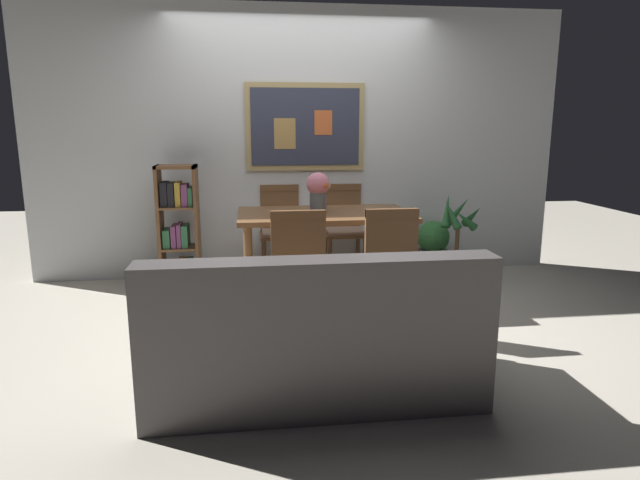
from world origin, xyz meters
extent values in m
plane|color=beige|center=(0.00, 0.00, 0.00)|extent=(12.00, 12.00, 0.00)
cube|color=silver|center=(0.00, 1.33, 1.30)|extent=(5.20, 0.10, 2.60)
cube|color=tan|center=(0.05, 1.26, 1.47)|extent=(1.15, 0.02, 0.83)
cube|color=#33384C|center=(0.05, 1.25, 1.47)|extent=(1.05, 0.01, 0.73)
cube|color=tan|center=(-0.15, 1.24, 1.40)|extent=(0.21, 0.00, 0.29)
cube|color=#D86633|center=(0.22, 1.24, 1.51)|extent=(0.17, 0.00, 0.23)
cube|color=brown|center=(0.12, 0.45, 0.74)|extent=(1.46, 0.85, 0.04)
cylinder|color=brown|center=(-0.53, 0.10, 0.36)|extent=(0.07, 0.07, 0.72)
cylinder|color=brown|center=(0.77, 0.10, 0.36)|extent=(0.07, 0.07, 0.72)
cylinder|color=brown|center=(-0.53, 0.79, 0.36)|extent=(0.07, 0.07, 0.72)
cylinder|color=brown|center=(0.77, 0.79, 0.36)|extent=(0.07, 0.07, 0.72)
cube|color=brown|center=(0.49, -0.22, 0.44)|extent=(0.40, 0.40, 0.03)
cube|color=#997A66|center=(0.49, -0.22, 0.47)|extent=(0.36, 0.36, 0.03)
cylinder|color=brown|center=(0.32, -0.39, 0.21)|extent=(0.04, 0.04, 0.42)
cylinder|color=brown|center=(0.66, -0.39, 0.21)|extent=(0.04, 0.04, 0.42)
cylinder|color=brown|center=(0.32, -0.05, 0.21)|extent=(0.04, 0.04, 0.42)
cylinder|color=brown|center=(0.66, -0.05, 0.21)|extent=(0.04, 0.04, 0.42)
cube|color=brown|center=(0.49, -0.40, 0.68)|extent=(0.38, 0.04, 0.46)
cube|color=brown|center=(0.49, -0.40, 0.88)|extent=(0.38, 0.05, 0.06)
cube|color=brown|center=(-0.17, -0.22, 0.44)|extent=(0.40, 0.40, 0.03)
cube|color=#997A66|center=(-0.17, -0.22, 0.47)|extent=(0.36, 0.36, 0.03)
cylinder|color=brown|center=(-0.34, -0.39, 0.21)|extent=(0.04, 0.04, 0.42)
cylinder|color=brown|center=(0.00, -0.39, 0.21)|extent=(0.04, 0.04, 0.42)
cylinder|color=brown|center=(-0.34, -0.05, 0.21)|extent=(0.04, 0.04, 0.42)
cylinder|color=brown|center=(0.00, -0.05, 0.21)|extent=(0.04, 0.04, 0.42)
cube|color=brown|center=(-0.17, -0.40, 0.68)|extent=(0.38, 0.04, 0.46)
cube|color=brown|center=(-0.17, -0.40, 0.88)|extent=(0.38, 0.05, 0.06)
cube|color=brown|center=(-0.21, 1.10, 0.44)|extent=(0.40, 0.40, 0.03)
cube|color=#997A66|center=(-0.21, 1.10, 0.47)|extent=(0.36, 0.36, 0.03)
cylinder|color=brown|center=(-0.04, 1.27, 0.21)|extent=(0.04, 0.04, 0.42)
cylinder|color=brown|center=(-0.38, 1.27, 0.21)|extent=(0.04, 0.04, 0.42)
cylinder|color=brown|center=(-0.04, 0.93, 0.21)|extent=(0.04, 0.04, 0.42)
cylinder|color=brown|center=(-0.38, 0.93, 0.21)|extent=(0.04, 0.04, 0.42)
cube|color=brown|center=(-0.21, 1.28, 0.68)|extent=(0.38, 0.04, 0.46)
cube|color=brown|center=(-0.21, 1.28, 0.88)|extent=(0.38, 0.05, 0.06)
cube|color=brown|center=(0.42, 1.10, 0.44)|extent=(0.40, 0.40, 0.03)
cube|color=#997A66|center=(0.42, 1.10, 0.47)|extent=(0.36, 0.36, 0.03)
cylinder|color=brown|center=(0.59, 1.27, 0.21)|extent=(0.04, 0.04, 0.42)
cylinder|color=brown|center=(0.25, 1.27, 0.21)|extent=(0.04, 0.04, 0.42)
cylinder|color=brown|center=(0.59, 0.93, 0.21)|extent=(0.04, 0.04, 0.42)
cylinder|color=brown|center=(0.25, 0.93, 0.21)|extent=(0.04, 0.04, 0.42)
cube|color=brown|center=(0.42, 1.28, 0.68)|extent=(0.38, 0.04, 0.46)
cube|color=brown|center=(0.42, 1.28, 0.88)|extent=(0.38, 0.05, 0.06)
cube|color=#514C4C|center=(-0.17, -1.19, 0.20)|extent=(1.80, 0.84, 0.40)
cube|color=#514C4C|center=(-0.17, -1.51, 0.62)|extent=(1.80, 0.20, 0.44)
cube|color=#514C4C|center=(-0.98, -1.19, 0.51)|extent=(0.18, 0.80, 0.22)
cube|color=#514C4C|center=(0.64, -1.19, 0.51)|extent=(0.18, 0.80, 0.22)
cube|color=#8C6B4C|center=(-0.62, -1.37, 0.56)|extent=(0.32, 0.16, 0.33)
cube|color=#B78C33|center=(-0.17, -1.37, 0.56)|extent=(0.32, 0.16, 0.33)
cube|color=brown|center=(-1.32, 0.94, 0.57)|extent=(0.03, 0.28, 1.13)
cube|color=brown|center=(-0.99, 0.94, 0.57)|extent=(0.03, 0.28, 1.13)
cube|color=brown|center=(-1.15, 0.94, 0.01)|extent=(0.36, 0.28, 0.03)
cube|color=brown|center=(-1.15, 0.94, 1.12)|extent=(0.36, 0.28, 0.03)
cube|color=brown|center=(-1.15, 0.94, 0.38)|extent=(0.30, 0.28, 0.02)
cube|color=brown|center=(-1.15, 0.94, 0.76)|extent=(0.30, 0.28, 0.02)
cube|color=#7F3F72|center=(-1.27, 0.94, 0.12)|extent=(0.05, 0.22, 0.18)
cube|color=black|center=(-1.21, 0.94, 0.13)|extent=(0.05, 0.22, 0.21)
cube|color=gold|center=(-1.15, 0.94, 0.15)|extent=(0.06, 0.22, 0.24)
cube|color=#337247|center=(-1.08, 0.94, 0.15)|extent=(0.06, 0.22, 0.23)
cube|color=#2D4C8C|center=(-1.02, 0.94, 0.13)|extent=(0.06, 0.22, 0.20)
cube|color=#337247|center=(-1.26, 0.94, 0.47)|extent=(0.06, 0.22, 0.17)
cube|color=#7F3F72|center=(-1.20, 0.94, 0.49)|extent=(0.04, 0.22, 0.20)
cube|color=#7F3F72|center=(-1.15, 0.94, 0.50)|extent=(0.04, 0.22, 0.22)
cube|color=#337247|center=(-1.10, 0.94, 0.49)|extent=(0.06, 0.22, 0.20)
cube|color=black|center=(-1.26, 0.94, 0.88)|extent=(0.06, 0.22, 0.22)
cube|color=black|center=(-1.20, 0.94, 0.87)|extent=(0.05, 0.22, 0.21)
cube|color=gold|center=(-1.14, 0.94, 0.88)|extent=(0.05, 0.22, 0.22)
cube|color=#7F3F72|center=(-1.08, 0.94, 0.87)|extent=(0.05, 0.22, 0.20)
cube|color=#337247|center=(-1.03, 0.94, 0.85)|extent=(0.04, 0.22, 0.17)
cylinder|color=#4C4742|center=(1.31, 1.06, 0.13)|extent=(0.29, 0.29, 0.26)
cylinder|color=#332319|center=(1.31, 1.06, 0.25)|extent=(0.26, 0.26, 0.02)
sphere|color=#2D6B33|center=(1.31, 1.06, 0.39)|extent=(0.32, 0.32, 0.32)
cylinder|color=#2D6B33|center=(1.37, 0.91, 0.17)|extent=(0.03, 0.03, 0.26)
cylinder|color=#2D6B33|center=(1.44, 1.15, 0.14)|extent=(0.03, 0.03, 0.31)
cylinder|color=#4C4742|center=(1.41, 0.69, 0.09)|extent=(0.26, 0.26, 0.19)
cylinder|color=#332319|center=(1.41, 0.69, 0.18)|extent=(0.23, 0.23, 0.02)
cylinder|color=brown|center=(1.41, 0.69, 0.38)|extent=(0.04, 0.04, 0.38)
cone|color=#235B2D|center=(1.55, 0.71, 0.66)|extent=(0.12, 0.30, 0.24)
cone|color=#235B2D|center=(1.44, 0.79, 0.69)|extent=(0.25, 0.15, 0.29)
cone|color=#235B2D|center=(1.32, 0.73, 0.70)|extent=(0.17, 0.25, 0.32)
cone|color=#235B2D|center=(1.33, 0.64, 0.68)|extent=(0.18, 0.24, 0.28)
cone|color=#235B2D|center=(1.43, 0.57, 0.64)|extent=(0.25, 0.13, 0.22)
cylinder|color=slate|center=(0.07, 0.47, 0.84)|extent=(0.14, 0.14, 0.17)
sphere|color=pink|center=(0.07, 0.47, 1.00)|extent=(0.20, 0.20, 0.20)
sphere|color=silver|center=(0.03, 0.54, 1.00)|extent=(0.08, 0.08, 0.08)
sphere|color=#D86633|center=(0.11, 0.41, 0.99)|extent=(0.06, 0.06, 0.06)
sphere|color=#EACC4C|center=(0.15, 0.50, 0.98)|extent=(0.07, 0.07, 0.07)
camera|label=1|loc=(-0.49, -4.05, 1.48)|focal=30.35mm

